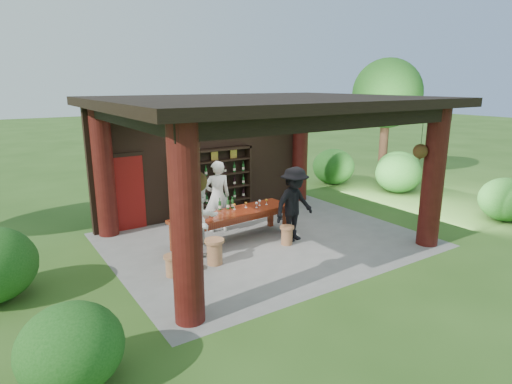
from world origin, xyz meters
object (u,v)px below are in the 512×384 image
guest_woman (201,220)px  stool_near_right (287,235)px  stool_far_left (172,265)px  stool_near_left (215,251)px  host (217,197)px  guest_man (294,204)px  wine_shelf (216,182)px  tasting_table (232,217)px  napkin_basket (202,215)px

guest_woman → stool_near_right: bearing=-22.4°
stool_near_right → stool_far_left: stool_near_right is taller
stool_near_left → host: size_ratio=0.30×
guest_man → guest_woman: bearing=167.7°
stool_near_left → guest_man: guest_man is taller
stool_far_left → guest_man: guest_man is taller
stool_far_left → guest_man: bearing=4.5°
wine_shelf → guest_man: bearing=-77.3°
stool_near_right → stool_near_left: bearing=-178.2°
stool_near_left → guest_man: size_ratio=0.30×
tasting_table → napkin_basket: size_ratio=12.45×
wine_shelf → stool_near_left: size_ratio=4.04×
tasting_table → stool_near_right: (0.99, -0.92, -0.39)m
wine_shelf → napkin_basket: wine_shelf is taller
wine_shelf → napkin_basket: (-1.50, -2.12, -0.18)m
tasting_table → guest_woman: guest_woman is taller
wine_shelf → guest_woman: 3.25m
host → napkin_basket: 1.26m
stool_near_left → napkin_basket: napkin_basket is taller
tasting_table → stool_far_left: size_ratio=7.28×
stool_near_right → guest_woman: bearing=172.0°
guest_woman → napkin_basket: (0.31, 0.58, -0.09)m
tasting_table → napkin_basket: bearing=-177.0°
wine_shelf → stool_near_right: 3.11m
stool_far_left → wine_shelf: bearing=49.2°
stool_near_left → guest_woman: (-0.12, 0.36, 0.61)m
guest_man → stool_near_right: bearing=-164.4°
host → stool_near_right: bearing=131.7°
stool_near_right → guest_man: (0.32, 0.14, 0.69)m
tasting_table → guest_woman: bearing=-151.4°
stool_near_left → napkin_basket: bearing=78.7°
stool_near_left → guest_woman: guest_woman is taller
stool_near_left → stool_near_right: (2.01, 0.06, -0.05)m
guest_man → napkin_basket: bearing=152.4°
stool_far_left → stool_near_right: bearing=2.3°
stool_near_left → stool_far_left: stool_near_left is taller
guest_man → stool_far_left: bearing=175.8°
tasting_table → stool_near_right: size_ratio=7.06×
tasting_table → stool_far_left: (-2.03, -1.04, -0.40)m
tasting_table → guest_man: (1.30, -0.78, 0.30)m
guest_woman → tasting_table: bearing=14.1°
stool_far_left → guest_woman: guest_woman is taller
stool_near_right → host: size_ratio=0.24×
tasting_table → guest_man: 1.55m
wine_shelf → host: size_ratio=1.20×
host → guest_woman: host is taller
stool_near_right → napkin_basket: size_ratio=1.76×
tasting_table → stool_near_left: (-1.03, -0.98, -0.33)m
stool_near_right → guest_woman: 2.25m
stool_near_left → stool_near_right: stool_near_left is taller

